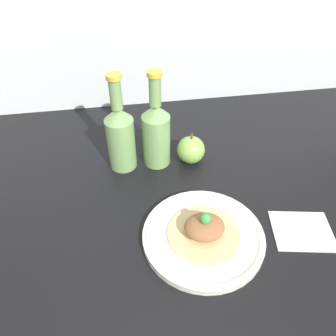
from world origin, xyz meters
The scene contains 7 objects.
ground_plane centered at (0.00, 0.00, -2.00)cm, with size 180.00×110.00×4.00cm, color black.
plate centered at (2.91, -12.10, 1.09)cm, with size 28.14×28.14×2.05cm.
plated_food centered at (2.91, -12.10, 3.78)cm, with size 16.79×16.79×6.76cm.
cider_bottle_left centered at (-13.74, 17.59, 10.60)cm, with size 7.85×7.85×28.29cm.
cider_bottle_right centered at (-3.88, 17.59, 10.60)cm, with size 7.85×7.85×28.29cm.
apple centered at (6.00, 16.25, 4.06)cm, with size 8.12×8.12×9.67cm.
napkin centered at (26.66, -13.84, 0.40)cm, with size 15.86×14.13×0.80cm.
Camera 1 is at (-12.62, -56.83, 62.50)cm, focal length 35.00 mm.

